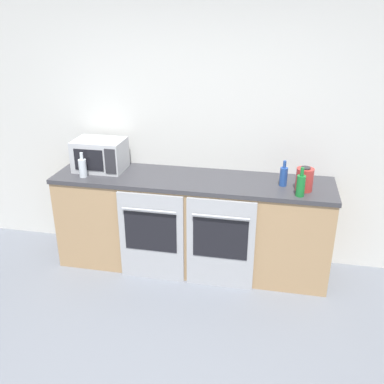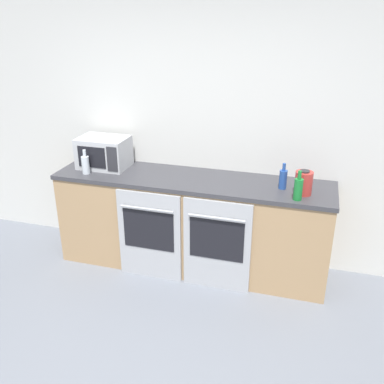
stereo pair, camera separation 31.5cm
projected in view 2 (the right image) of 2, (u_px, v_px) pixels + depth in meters
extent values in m
cube|color=silver|center=(201.00, 131.00, 4.14)|extent=(10.00, 0.06, 2.60)
cube|color=tan|center=(192.00, 225.00, 4.18)|extent=(2.60, 0.61, 0.90)
cube|color=#38383D|center=(192.00, 180.00, 4.00)|extent=(2.62, 0.63, 0.04)
cube|color=#A8AAAF|center=(150.00, 236.00, 3.99)|extent=(0.61, 0.03, 0.88)
cube|color=black|center=(148.00, 230.00, 3.94)|extent=(0.49, 0.01, 0.39)
cylinder|color=#A8AAAF|center=(147.00, 209.00, 3.83)|extent=(0.50, 0.02, 0.02)
cube|color=#A8AAAF|center=(217.00, 246.00, 3.82)|extent=(0.61, 0.03, 0.88)
cube|color=black|center=(216.00, 240.00, 3.78)|extent=(0.49, 0.01, 0.39)
cylinder|color=#A8AAAF|center=(216.00, 218.00, 3.67)|extent=(0.50, 0.02, 0.02)
cube|color=#B7BABF|center=(104.00, 152.00, 4.22)|extent=(0.48, 0.34, 0.30)
cube|color=black|center=(92.00, 157.00, 4.08)|extent=(0.29, 0.01, 0.20)
cube|color=#2D2D33|center=(112.00, 159.00, 4.03)|extent=(0.10, 0.01, 0.24)
cylinder|color=silver|center=(86.00, 165.00, 4.07)|extent=(0.07, 0.07, 0.17)
cylinder|color=silver|center=(84.00, 153.00, 4.03)|extent=(0.03, 0.03, 0.07)
cylinder|color=#19722D|center=(298.00, 189.00, 3.51)|extent=(0.07, 0.07, 0.18)
cylinder|color=#19722D|center=(300.00, 175.00, 3.46)|extent=(0.03, 0.03, 0.07)
cylinder|color=#234793|center=(283.00, 180.00, 3.73)|extent=(0.07, 0.07, 0.17)
cylinder|color=#234793|center=(284.00, 167.00, 3.68)|extent=(0.03, 0.03, 0.07)
cylinder|color=#B2332D|center=(304.00, 183.00, 3.61)|extent=(0.15, 0.15, 0.20)
cylinder|color=#262628|center=(305.00, 171.00, 3.57)|extent=(0.08, 0.08, 0.01)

